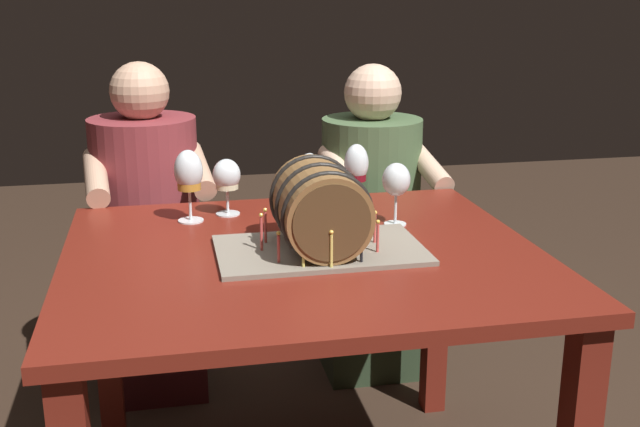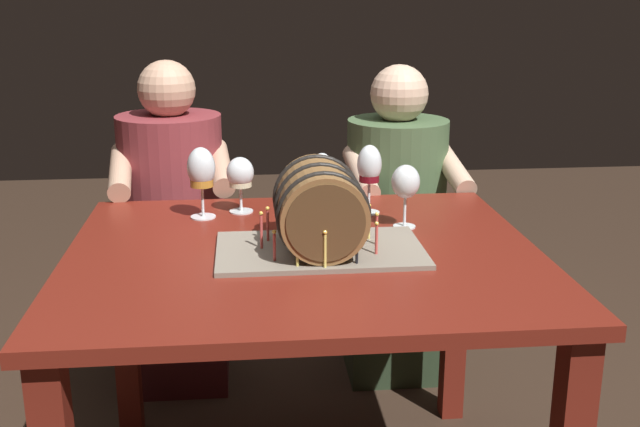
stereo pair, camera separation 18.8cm
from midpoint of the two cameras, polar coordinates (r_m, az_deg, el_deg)
The scene contains 9 objects.
dining_table at distance 1.96m, azimuth -4.00°, elevation -5.92°, with size 1.18×1.02×0.76m.
barrel_cake at distance 1.88m, azimuth -2.86°, elevation 0.04°, with size 0.51×0.31×0.23m.
wine_glass_amber at distance 2.17m, azimuth -12.12°, elevation 2.83°, with size 0.08×0.08×0.20m.
wine_glass_white at distance 2.23m, azimuth -9.31°, elevation 2.61°, with size 0.08×0.08×0.16m.
wine_glass_rose at distance 2.20m, azimuth -3.21°, elevation 2.83°, with size 0.07×0.07×0.18m.
wine_glass_empty at distance 2.10m, azimuth 3.10°, elevation 2.37°, with size 0.08×0.08×0.17m.
wine_glass_red at distance 2.22m, azimuth 0.27°, elevation 3.46°, with size 0.07×0.07×0.20m.
person_seated_left at distance 2.73m, azimuth -14.40°, elevation -2.21°, with size 0.42×0.50×1.16m.
person_seated_right at distance 2.80m, azimuth 1.82°, elevation -1.47°, with size 0.40×0.48×1.14m.
Camera 1 is at (-0.33, -1.79, 1.39)m, focal length 43.42 mm.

